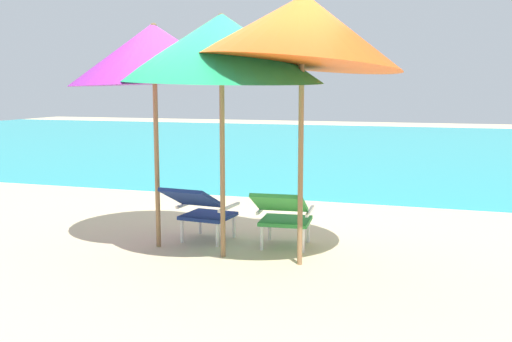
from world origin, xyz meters
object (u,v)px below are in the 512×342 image
at_px(beach_umbrella_left, 154,54).
at_px(lounge_chair_left, 201,208).
at_px(lounge_chair_right, 283,213).
at_px(beach_umbrella_center, 221,48).
at_px(beach_umbrella_right, 302,29).

bearing_deg(beach_umbrella_left, lounge_chair_left, 31.75).
xyz_separation_m(lounge_chair_right, beach_umbrella_center, (-0.52, -0.41, 1.68)).
height_order(beach_umbrella_center, beach_umbrella_right, beach_umbrella_right).
relative_size(beach_umbrella_center, beach_umbrella_right, 1.06).
height_order(lounge_chair_right, beach_umbrella_center, beach_umbrella_center).
bearing_deg(lounge_chair_left, beach_umbrella_right, -18.60).
distance_m(beach_umbrella_left, beach_umbrella_center, 0.82).
height_order(beach_umbrella_left, beach_umbrella_center, beach_umbrella_center).
bearing_deg(lounge_chair_left, beach_umbrella_left, -148.25).
height_order(lounge_chair_left, beach_umbrella_left, beach_umbrella_left).
bearing_deg(beach_umbrella_center, beach_umbrella_right, -1.26).
relative_size(lounge_chair_right, beach_umbrella_left, 0.38).
bearing_deg(beach_umbrella_right, lounge_chair_left, 161.40).
xyz_separation_m(lounge_chair_left, beach_umbrella_right, (1.21, -0.41, 1.83)).
distance_m(lounge_chair_left, beach_umbrella_right, 2.24).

